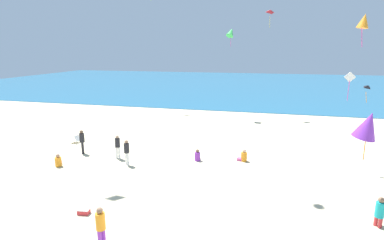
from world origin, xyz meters
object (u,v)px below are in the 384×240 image
(kite_orange, at_px, (364,21))
(kite_black, at_px, (368,87))
(person_1, at_px, (243,157))
(cooler_box, at_px, (84,211))
(person_2, at_px, (118,145))
(person_3, at_px, (197,156))
(kite_white, at_px, (350,79))
(person_0, at_px, (127,151))
(beach_chair_near_camera, at_px, (76,140))
(person_4, at_px, (379,214))
(person_7, at_px, (82,140))
(person_5, at_px, (101,226))
(kite_red, at_px, (271,11))
(kite_purple, at_px, (368,125))
(kite_green, at_px, (231,32))
(person_6, at_px, (58,162))

(kite_orange, height_order, kite_black, kite_orange)
(person_1, distance_m, kite_black, 9.87)
(cooler_box, xyz_separation_m, kite_orange, (11.80, 5.53, 8.30))
(person_1, bearing_deg, person_2, 20.76)
(person_3, bearing_deg, kite_white, -90.08)
(person_0, relative_size, person_1, 2.05)
(beach_chair_near_camera, distance_m, person_4, 20.30)
(person_7, relative_size, kite_orange, 1.11)
(person_4, distance_m, person_5, 10.53)
(beach_chair_near_camera, xyz_separation_m, person_1, (13.01, -0.82, 0.02))
(kite_red, relative_size, kite_black, 1.52)
(kite_white, bearing_deg, person_4, -91.70)
(kite_white, distance_m, kite_black, 3.98)
(person_4, bearing_deg, kite_purple, 140.13)
(person_0, relative_size, person_4, 1.00)
(beach_chair_near_camera, distance_m, kite_white, 19.65)
(kite_green, xyz_separation_m, kite_purple, (7.57, -20.28, -4.45))
(person_4, height_order, kite_orange, kite_orange)
(person_1, height_order, kite_black, kite_black)
(person_0, height_order, person_3, person_0)
(beach_chair_near_camera, xyz_separation_m, person_0, (5.94, -3.31, 0.67))
(person_7, bearing_deg, cooler_box, -85.58)
(kite_green, bearing_deg, person_5, -93.89)
(person_7, xyz_separation_m, kite_red, (12.25, 16.29, 9.99))
(person_6, bearing_deg, person_0, -104.99)
(cooler_box, bearing_deg, kite_white, 35.87)
(person_0, relative_size, person_7, 0.97)
(beach_chair_near_camera, relative_size, kite_black, 0.50)
(cooler_box, height_order, kite_red, kite_red)
(cooler_box, distance_m, person_1, 10.47)
(person_3, distance_m, kite_orange, 11.88)
(person_0, xyz_separation_m, kite_black, (15.01, 6.40, 3.70))
(person_2, relative_size, person_5, 0.96)
(kite_white, distance_m, kite_orange, 4.51)
(person_7, bearing_deg, person_3, -24.45)
(person_1, distance_m, person_4, 9.06)
(person_0, height_order, person_4, person_0)
(person_2, distance_m, kite_orange, 15.56)
(person_6, xyz_separation_m, kite_green, (8.51, 17.05, 8.56))
(person_1, relative_size, person_4, 0.49)
(kite_red, bearing_deg, person_5, -102.19)
(beach_chair_near_camera, relative_size, person_6, 0.77)
(kite_black, bearing_deg, person_0, -156.90)
(person_1, distance_m, person_5, 11.22)
(person_3, relative_size, kite_white, 0.45)
(person_3, bearing_deg, person_4, -134.10)
(person_1, bearing_deg, kite_white, -164.60)
(person_6, bearing_deg, kite_purple, -132.70)
(cooler_box, xyz_separation_m, person_5, (2.10, -2.04, 0.86))
(cooler_box, xyz_separation_m, person_4, (12.08, 1.32, 0.83))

